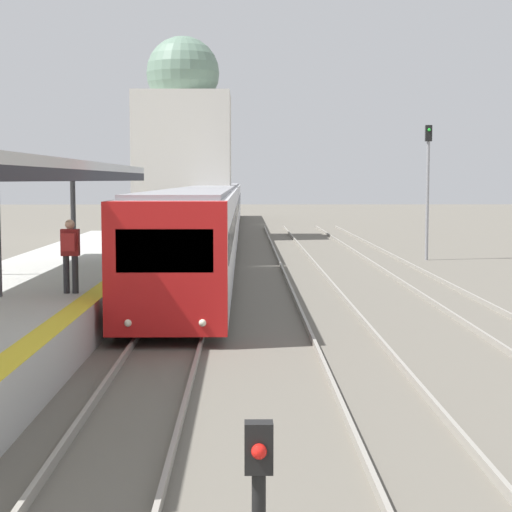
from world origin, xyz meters
TOP-DOWN VIEW (x-y plane):
  - person_on_platform at (-2.27, 16.14)m, footprint 0.40×0.40m
  - train_near at (0.00, 47.60)m, footprint 2.59×66.15m
  - signal_mast_far at (9.67, 34.36)m, footprint 0.28×0.29m
  - distant_domed_building at (-2.02, 48.87)m, footprint 5.67×5.67m

SIDE VIEW (x-z plane):
  - train_near at x=0.00m, z-range 0.17..3.37m
  - person_on_platform at x=-2.27m, z-range 1.12..2.79m
  - signal_mast_far at x=9.67m, z-range 0.69..6.58m
  - distant_domed_building at x=-2.02m, z-range -0.42..11.63m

